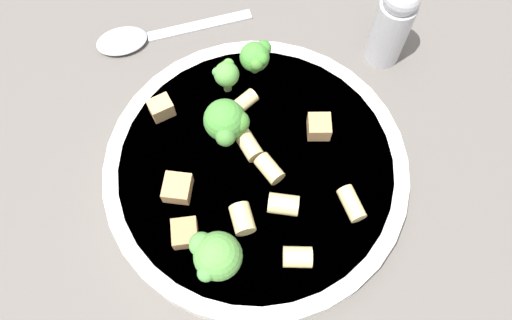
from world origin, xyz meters
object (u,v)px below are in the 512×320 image
object	(u,v)px
broccoli_floret_1	(216,256)
pepper_shaker	(393,22)
broccoli_floret_2	(226,74)
chicken_chunk_3	(177,188)
chicken_chunk_1	(319,127)
spoon	(143,37)
chicken_chunk_2	(185,233)
rigatoni_1	(270,167)
rigatoni_2	(242,219)
pasta_bowl	(256,170)
broccoli_floret_0	(227,122)
rigatoni_3	(352,204)
chicken_chunk_0	(163,105)
rigatoni_5	(249,145)
rigatoni_0	(243,103)
rigatoni_4	(283,204)
rigatoni_6	(297,257)
broccoli_floret_3	(256,57)

from	to	relation	value
broccoli_floret_1	pepper_shaker	bearing A→B (deg)	175.86
broccoli_floret_2	chicken_chunk_3	distance (m)	0.11
chicken_chunk_1	broccoli_floret_1	bearing A→B (deg)	-4.35
spoon	chicken_chunk_2	bearing A→B (deg)	46.94
rigatoni_1	chicken_chunk_2	size ratio (longest dim) A/B	1.12
broccoli_floret_1	rigatoni_2	world-z (taller)	broccoli_floret_1
pasta_bowl	broccoli_floret_1	xyz separation A→B (m)	(0.09, 0.02, 0.04)
spoon	broccoli_floret_0	bearing A→B (deg)	67.99
broccoli_floret_1	chicken_chunk_3	distance (m)	0.07
rigatoni_3	chicken_chunk_2	distance (m)	0.14
chicken_chunk_0	chicken_chunk_3	bearing A→B (deg)	44.11
pepper_shaker	rigatoni_1	bearing A→B (deg)	-7.98
rigatoni_3	rigatoni_5	world-z (taller)	rigatoni_5
broccoli_floret_2	rigatoni_0	size ratio (longest dim) A/B	1.35
rigatoni_5	chicken_chunk_3	world-z (taller)	same
rigatoni_4	pepper_shaker	xyz separation A→B (m)	(-0.21, -0.00, 0.01)
broccoli_floret_0	rigatoni_0	size ratio (longest dim) A/B	1.54
rigatoni_2	rigatoni_6	size ratio (longest dim) A/B	1.05
broccoli_floret_2	rigatoni_6	xyz separation A→B (m)	(0.11, 0.14, -0.01)
rigatoni_0	rigatoni_5	size ratio (longest dim) A/B	0.96
pasta_bowl	rigatoni_1	size ratio (longest dim) A/B	10.59
broccoli_floret_2	broccoli_floret_3	bearing A→B (deg)	156.73
rigatoni_1	rigatoni_5	xyz separation A→B (m)	(-0.01, -0.03, 0.00)
rigatoni_0	rigatoni_5	world-z (taller)	rigatoni_5
rigatoni_5	chicken_chunk_3	distance (m)	0.07
broccoli_floret_1	rigatoni_0	world-z (taller)	broccoli_floret_1
rigatoni_5	pepper_shaker	world-z (taller)	pepper_shaker
chicken_chunk_2	rigatoni_4	bearing A→B (deg)	138.06
pasta_bowl	pepper_shaker	size ratio (longest dim) A/B	2.65
broccoli_floret_3	rigatoni_4	bearing A→B (deg)	40.61
rigatoni_0	rigatoni_2	size ratio (longest dim) A/B	1.09
chicken_chunk_3	chicken_chunk_2	bearing A→B (deg)	43.81
rigatoni_1	spoon	size ratio (longest dim) A/B	0.18
pepper_shaker	broccoli_floret_2	bearing A→B (deg)	-38.26
rigatoni_5	rigatoni_3	bearing A→B (deg)	89.22
rigatoni_0	rigatoni_1	size ratio (longest dim) A/B	1.02
rigatoni_5	chicken_chunk_3	bearing A→B (deg)	-24.92
chicken_chunk_0	chicken_chunk_2	size ratio (longest dim) A/B	0.90
spoon	rigatoni_0	bearing A→B (deg)	78.90
rigatoni_5	rigatoni_4	bearing A→B (deg)	59.10
chicken_chunk_3	pasta_bowl	bearing A→B (deg)	141.77
rigatoni_2	chicken_chunk_1	distance (m)	0.11
rigatoni_4	spoon	distance (m)	0.24
spoon	chicken_chunk_1	bearing A→B (deg)	86.02
rigatoni_3	spoon	distance (m)	0.28
rigatoni_3	rigatoni_2	bearing A→B (deg)	-50.04
rigatoni_1	chicken_chunk_1	world-z (taller)	chicken_chunk_1
chicken_chunk_3	pepper_shaker	world-z (taller)	pepper_shaker
rigatoni_4	chicken_chunk_1	xyz separation A→B (m)	(-0.08, -0.01, -0.00)
spoon	rigatoni_6	bearing A→B (deg)	63.61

